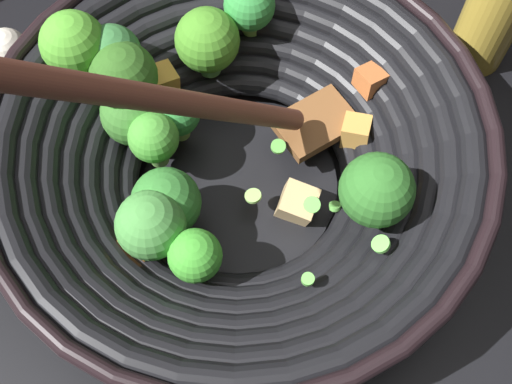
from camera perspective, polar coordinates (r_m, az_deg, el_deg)
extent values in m
plane|color=black|center=(0.59, -1.32, 0.41)|extent=(4.00, 4.00, 0.00)
cylinder|color=black|center=(0.59, -1.33, 0.63)|extent=(0.18, 0.18, 0.01)
torus|color=black|center=(0.57, -1.36, 1.35)|extent=(0.23, 0.23, 0.02)
torus|color=black|center=(0.56, -1.39, 1.86)|extent=(0.26, 0.26, 0.02)
torus|color=black|center=(0.55, -1.41, 2.39)|extent=(0.29, 0.29, 0.02)
torus|color=black|center=(0.54, -1.44, 2.94)|extent=(0.32, 0.32, 0.02)
torus|color=black|center=(0.53, -1.46, 3.51)|extent=(0.35, 0.35, 0.02)
torus|color=black|center=(0.53, -1.49, 4.10)|extent=(0.38, 0.38, 0.02)
torus|color=black|center=(0.52, -1.52, 4.71)|extent=(0.41, 0.41, 0.02)
torus|color=black|center=(0.51, -1.55, 5.35)|extent=(0.43, 0.43, 0.01)
cylinder|color=#82B94E|center=(0.54, -8.88, -4.26)|extent=(0.03, 0.03, 0.02)
sphere|color=#4B9744|center=(0.51, -9.38, -2.92)|extent=(0.06, 0.06, 0.06)
cylinder|color=#54984A|center=(0.61, -4.04, 11.49)|extent=(0.02, 0.02, 0.02)
sphere|color=#478D27|center=(0.59, -4.25, 13.51)|extent=(0.06, 0.06, 0.06)
cylinder|color=#649F48|center=(0.52, 10.28, -1.59)|extent=(0.03, 0.03, 0.02)
sphere|color=#2F6E28|center=(0.49, 10.94, 0.12)|extent=(0.06, 0.06, 0.06)
cylinder|color=#659D47|center=(0.57, -8.68, 3.38)|extent=(0.02, 0.02, 0.02)
sphere|color=green|center=(0.55, -9.10, 4.89)|extent=(0.04, 0.04, 0.04)
cylinder|color=olive|center=(0.59, -6.70, 5.69)|extent=(0.02, 0.02, 0.02)
sphere|color=#2B7933|center=(0.57, -6.97, 7.08)|extent=(0.04, 0.04, 0.04)
cylinder|color=#7FB14E|center=(0.62, -0.41, 14.65)|extent=(0.02, 0.02, 0.02)
sphere|color=green|center=(0.60, -0.43, 16.50)|extent=(0.05, 0.05, 0.05)
cylinder|color=#7CA149|center=(0.52, -5.18, -6.75)|extent=(0.02, 0.02, 0.02)
sphere|color=green|center=(0.50, -5.43, -5.71)|extent=(0.04, 0.04, 0.04)
cylinder|color=#75B850|center=(0.59, -12.11, 10.29)|extent=(0.03, 0.03, 0.02)
sphere|color=#35753A|center=(0.57, -12.69, 12.06)|extent=(0.05, 0.05, 0.05)
cylinder|color=#6B9E43|center=(0.56, -7.58, -2.38)|extent=(0.04, 0.04, 0.02)
sphere|color=#337B30|center=(0.53, -8.01, -0.91)|extent=(0.06, 0.06, 0.06)
cylinder|color=#7DB452|center=(0.59, -15.23, 10.94)|extent=(0.03, 0.03, 0.02)
sphere|color=#52A730|center=(0.57, -15.96, 12.74)|extent=(0.06, 0.06, 0.06)
cylinder|color=#56944C|center=(0.60, -10.35, 5.44)|extent=(0.03, 0.03, 0.01)
sphere|color=#38752B|center=(0.57, -10.84, 7.02)|extent=(0.06, 0.06, 0.06)
cylinder|color=#60A144|center=(0.58, -11.09, 8.19)|extent=(0.03, 0.03, 0.03)
sphere|color=#2F601F|center=(0.55, -11.73, 10.25)|extent=(0.06, 0.06, 0.06)
cube|color=#C06734|center=(0.59, 10.45, 9.76)|extent=(0.03, 0.04, 0.03)
cube|color=#DBB577|center=(0.56, 3.83, -1.01)|extent=(0.04, 0.04, 0.04)
cube|color=gold|center=(0.60, -8.39, 9.79)|extent=(0.04, 0.04, 0.03)
cube|color=#C5681E|center=(0.54, -10.04, -4.44)|extent=(0.04, 0.04, 0.03)
cube|color=gold|center=(0.58, 9.14, 5.37)|extent=(0.03, 0.03, 0.03)
cylinder|color=#6BC651|center=(0.49, 4.77, -7.86)|extent=(0.01, 0.01, 0.01)
cylinder|color=#56B247|center=(0.59, -9.39, 5.25)|extent=(0.01, 0.01, 0.01)
cylinder|color=#6BC651|center=(0.50, 11.29, -4.67)|extent=(0.02, 0.02, 0.01)
cylinder|color=#6BC651|center=(0.56, 7.22, -1.32)|extent=(0.01, 0.01, 0.01)
cylinder|color=#99D166|center=(0.55, -0.16, -0.36)|extent=(0.02, 0.02, 0.01)
cylinder|color=#56B247|center=(0.57, -12.42, 6.53)|extent=(0.02, 0.01, 0.00)
cylinder|color=#6BC651|center=(0.54, 5.17, -1.19)|extent=(0.02, 0.02, 0.01)
cylinder|color=#6BC651|center=(0.56, 2.14, 4.12)|extent=(0.02, 0.02, 0.01)
cube|color=brown|center=(0.58, 5.51, 6.19)|extent=(0.09, 0.08, 0.01)
cylinder|color=brown|center=(0.43, -6.64, 8.04)|extent=(0.19, 0.13, 0.22)
sphere|color=silver|center=(0.70, -21.36, 11.93)|extent=(0.04, 0.04, 0.04)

